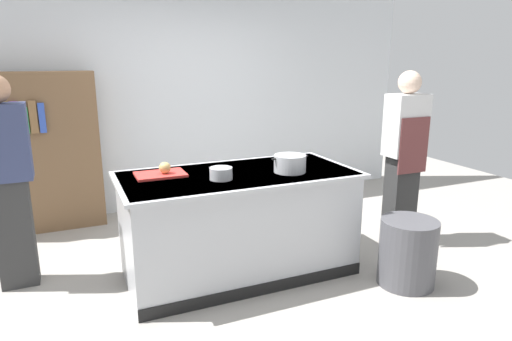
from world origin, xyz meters
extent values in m
plane|color=#9E9991|center=(0.00, 0.00, 0.00)|extent=(10.00, 10.00, 0.00)
cube|color=silver|center=(0.00, 2.10, 1.50)|extent=(6.40, 0.12, 3.00)
cube|color=#B7BABF|center=(0.00, 0.00, 0.45)|extent=(1.90, 0.90, 0.90)
cube|color=#B7BABF|center=(0.00, 0.00, 0.89)|extent=(1.98, 0.98, 0.03)
cube|color=black|center=(0.00, -0.46, 0.05)|extent=(1.90, 0.01, 0.10)
cube|color=red|center=(-0.61, 0.18, 0.91)|extent=(0.40, 0.28, 0.02)
sphere|color=tan|center=(-0.58, 0.15, 0.97)|extent=(0.10, 0.10, 0.10)
cylinder|color=#B7BABF|center=(0.41, -0.14, 0.97)|extent=(0.27, 0.27, 0.15)
cube|color=black|center=(0.27, -0.14, 1.02)|extent=(0.04, 0.02, 0.01)
cube|color=black|center=(0.56, -0.14, 1.02)|extent=(0.04, 0.02, 0.01)
cylinder|color=#B7BABF|center=(-0.20, -0.13, 0.95)|extent=(0.18, 0.18, 0.10)
cylinder|color=#4C4C51|center=(1.20, -0.76, 0.28)|extent=(0.46, 0.46, 0.56)
cube|color=#2D2D2D|center=(1.75, -0.01, 0.45)|extent=(0.28, 0.20, 0.90)
cube|color=silver|center=(1.75, -0.01, 1.20)|extent=(0.38, 0.24, 0.60)
sphere|color=beige|center=(1.75, -0.01, 1.61)|extent=(0.22, 0.22, 0.22)
cube|color=brown|center=(1.75, -0.13, 1.02)|extent=(0.34, 0.02, 0.54)
cube|color=#303030|center=(-1.75, 0.53, 0.45)|extent=(0.28, 0.20, 0.90)
cube|color=navy|center=(-1.75, 0.53, 1.20)|extent=(0.38, 0.24, 0.60)
cube|color=brown|center=(-1.50, 1.80, 0.85)|extent=(1.10, 0.28, 1.70)
cube|color=yellow|center=(-1.81, 1.64, 1.25)|extent=(0.05, 0.03, 0.33)
cube|color=purple|center=(-1.74, 1.64, 1.25)|extent=(0.07, 0.03, 0.33)
cube|color=green|center=(-1.66, 1.64, 1.22)|extent=(0.08, 0.03, 0.26)
cube|color=brown|center=(-1.57, 1.64, 1.26)|extent=(0.07, 0.03, 0.33)
cube|color=#3351B7|center=(-1.49, 1.64, 1.24)|extent=(0.06, 0.03, 0.30)
camera|label=1|loc=(-1.30, -3.37, 1.84)|focal=31.34mm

